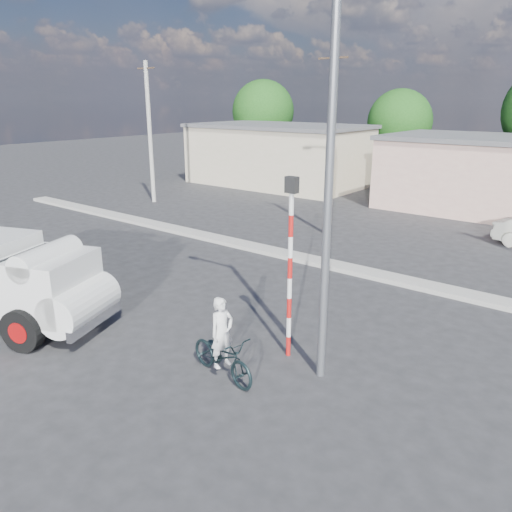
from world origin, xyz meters
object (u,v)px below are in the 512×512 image
Objects in this scene: bicycle at (222,356)px; streetlight at (323,152)px; traffic_pole at (290,254)px; cyclist at (222,345)px.

bicycle is 0.22× the size of streetlight.
traffic_pole reaches higher than bicycle.
bicycle is at bearing -136.44° from streetlight.
traffic_pole reaches higher than cyclist.
streetlight is at bearing -36.70° from cyclist.
cyclist is at bearing -136.44° from streetlight.
cyclist reaches higher than bicycle.
cyclist is 0.37× the size of traffic_pole.
bicycle is 0.28m from cyclist.
cyclist is at bearing -170.25° from bicycle.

